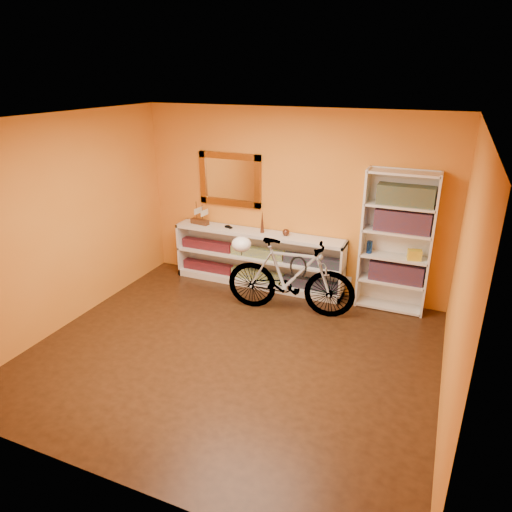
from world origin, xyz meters
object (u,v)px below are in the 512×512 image
at_px(console_unit, 258,259).
at_px(bicycle, 290,277).
at_px(bookcase, 396,243).
at_px(helmet, 241,244).

xyz_separation_m(console_unit, bicycle, (0.72, -0.62, 0.09)).
distance_m(bookcase, bicycle, 1.45).
height_order(bookcase, helmet, bookcase).
bearing_deg(bookcase, helmet, -158.85).
bearing_deg(console_unit, helmet, -85.35).
relative_size(bicycle, helmet, 6.57).
height_order(console_unit, bookcase, bookcase).
height_order(console_unit, helmet, helmet).
xyz_separation_m(bookcase, helmet, (-1.89, -0.73, -0.04)).
relative_size(console_unit, bicycle, 1.48).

